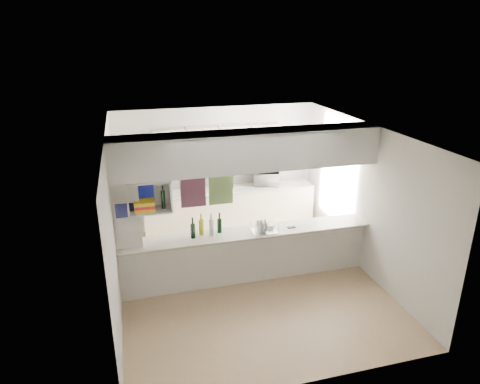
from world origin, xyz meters
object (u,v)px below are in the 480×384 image
object	(u,v)px
bowl	(265,170)
wine_bottles	(206,227)
dish_rack	(264,227)
microwave	(267,178)

from	to	relation	value
bowl	wine_bottles	bearing A→B (deg)	-128.89
dish_rack	wine_bottles	world-z (taller)	wine_bottles
wine_bottles	dish_rack	bearing A→B (deg)	-7.05
microwave	dish_rack	distance (m)	2.33
dish_rack	wine_bottles	distance (m)	0.95
microwave	bowl	world-z (taller)	bowl
microwave	dish_rack	xyz separation A→B (m)	(-0.77, -2.20, -0.06)
bowl	dish_rack	xyz separation A→B (m)	(-0.74, -2.20, -0.24)
bowl	dish_rack	size ratio (longest dim) A/B	0.67
bowl	dish_rack	distance (m)	2.33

